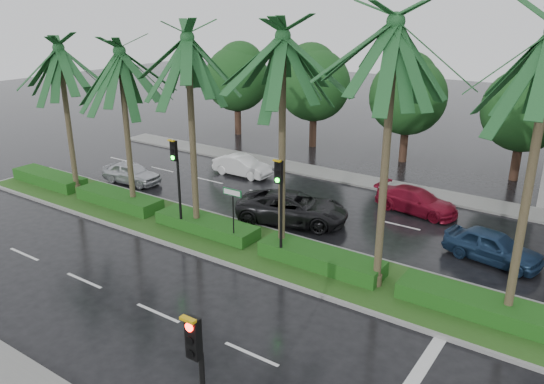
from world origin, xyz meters
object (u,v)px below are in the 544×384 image
Objects in this scene: car_red at (416,201)px; car_blue at (493,246)px; signal_median_left at (177,172)px; car_silver at (131,173)px; street_sign at (233,203)px; car_darkgrey at (293,208)px; car_white at (242,166)px.

car_blue is (4.50, -3.52, 0.05)m from car_red.
car_silver is at bearing 153.26° from signal_median_left.
signal_median_left is 1.68× the size of street_sign.
car_silver is at bearing 104.49° from car_blue.
car_white is at bearing 37.33° from car_darkgrey.
signal_median_left is 1.18× the size of car_silver.
car_darkgrey is at bearing 143.06° from car_red.
car_silver is 0.98× the size of car_white.
car_blue is at bearing -103.42° from car_white.
street_sign is 0.61× the size of car_red.
signal_median_left reaches higher than car_silver.
car_silver is 11.01m from car_darkgrey.
signal_median_left is at bearing 121.80° from car_darkgrey.
car_white is (-3.00, 8.64, -2.38)m from signal_median_left.
car_blue is at bearing 22.81° from signal_median_left.
car_white is 0.71× the size of car_darkgrey.
signal_median_left is at bearing 144.87° from car_red.
car_blue is (20.00, 1.48, 0.04)m from car_silver.
car_silver is (-7.50, 3.78, -2.37)m from signal_median_left.
street_sign is at bearing 154.80° from car_darkgrey.
street_sign is 0.66× the size of car_blue.
signal_median_left is 13.76m from car_blue.
car_darkgrey is (3.50, 4.14, -2.25)m from signal_median_left.
car_darkgrey reaches higher than car_white.
car_red is (15.50, 5.00, -0.01)m from car_silver.
car_silver is 0.87× the size of car_red.
street_sign is 0.49× the size of car_darkgrey.
car_darkgrey is at bearing 49.80° from signal_median_left.
car_darkgrey is 9.07m from car_blue.
street_sign is 0.70× the size of car_silver.
car_red is (11.00, 0.14, -0.01)m from car_white.
signal_median_left is 1.15× the size of car_white.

